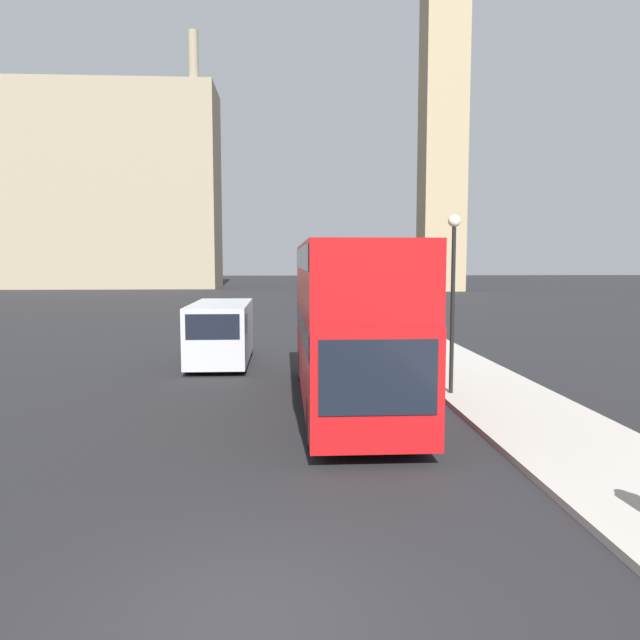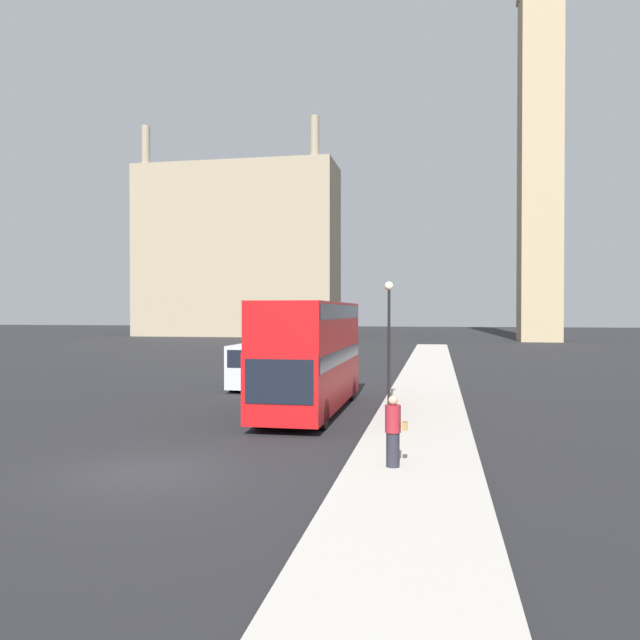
% 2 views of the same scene
% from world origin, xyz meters
% --- Properties ---
extents(ground_plane, '(300.00, 300.00, 0.00)m').
position_xyz_m(ground_plane, '(0.00, 0.00, 0.00)').
color(ground_plane, black).
extents(sidewalk_strip, '(3.43, 120.00, 0.15)m').
position_xyz_m(sidewalk_strip, '(6.72, 0.00, 0.07)').
color(sidewalk_strip, '#ADA89E').
rests_on(sidewalk_strip, ground_plane).
extents(clock_tower, '(5.70, 5.87, 66.12)m').
position_xyz_m(clock_tower, '(20.76, 73.04, 33.93)').
color(clock_tower, tan).
rests_on(clock_tower, ground_plane).
extents(building_block_distant, '(32.65, 11.18, 33.92)m').
position_xyz_m(building_block_distant, '(-25.04, 83.84, 13.94)').
color(building_block_distant, gray).
rests_on(building_block_distant, ground_plane).
extents(red_double_decker_bus, '(2.63, 10.35, 4.43)m').
position_xyz_m(red_double_decker_bus, '(2.28, 10.04, 2.47)').
color(red_double_decker_bus, '#B71114').
rests_on(red_double_decker_bus, ground_plane).
extents(white_van, '(2.19, 5.77, 2.35)m').
position_xyz_m(white_van, '(-1.91, 17.30, 1.27)').
color(white_van, '#B2B7BC').
rests_on(white_van, ground_plane).
extents(pedestrian, '(0.56, 0.40, 1.80)m').
position_xyz_m(pedestrian, '(6.22, 1.13, 1.05)').
color(pedestrian, '#23232D').
rests_on(pedestrian, sidewalk_strip).
extents(street_lamp, '(0.36, 0.36, 5.14)m').
position_xyz_m(street_lamp, '(5.36, 10.97, 3.58)').
color(street_lamp, black).
rests_on(street_lamp, sidewalk_strip).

